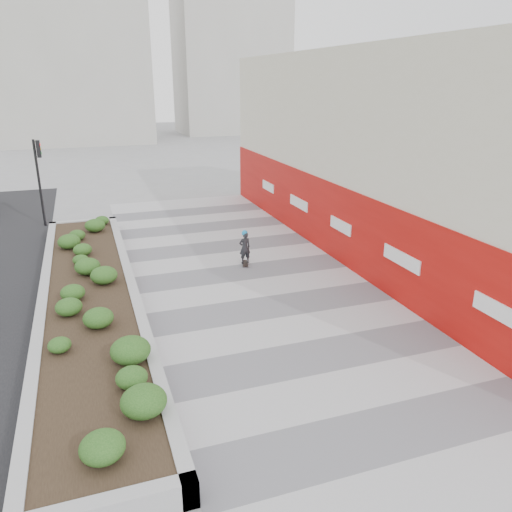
{
  "coord_description": "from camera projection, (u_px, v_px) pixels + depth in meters",
  "views": [
    {
      "loc": [
        -5.26,
        -8.46,
        6.81
      ],
      "look_at": [
        0.06,
        6.82,
        1.1
      ],
      "focal_mm": 35.0,
      "sensor_mm": 36.0,
      "label": 1
    }
  ],
  "objects": [
    {
      "name": "planter",
      "position": [
        89.0,
        294.0,
        15.82
      ],
      "size": [
        3.0,
        18.0,
        0.9
      ],
      "color": "#9E9EA0",
      "rests_on": "ground"
    },
    {
      "name": "ground",
      "position": [
        351.0,
        395.0,
        11.43
      ],
      "size": [
        160.0,
        160.0,
        0.0
      ],
      "primitive_type": "plane",
      "color": "gray",
      "rests_on": "ground"
    },
    {
      "name": "walkway",
      "position": [
        298.0,
        335.0,
        14.1
      ],
      "size": [
        8.0,
        36.0,
        0.01
      ],
      "primitive_type": "cube",
      "color": "#A8A8AD",
      "rests_on": "ground"
    },
    {
      "name": "manhole_cover",
      "position": [
        314.0,
        332.0,
        14.26
      ],
      "size": [
        0.44,
        0.44,
        0.01
      ],
      "primitive_type": "cylinder",
      "color": "#595654",
      "rests_on": "ground"
    },
    {
      "name": "skateboarder",
      "position": [
        245.0,
        247.0,
        19.25
      ],
      "size": [
        0.48,
        0.75,
        1.41
      ],
      "rotation": [
        0.0,
        0.0,
        -0.28
      ],
      "color": "beige",
      "rests_on": "ground"
    },
    {
      "name": "traffic_signal_near",
      "position": [
        39.0,
        170.0,
        23.85
      ],
      "size": [
        0.33,
        0.28,
        4.2
      ],
      "color": "black",
      "rests_on": "ground"
    },
    {
      "name": "distant_bldg_north_l",
      "position": [
        71.0,
        50.0,
        55.53
      ],
      "size": [
        16.0,
        12.0,
        20.0
      ],
      "primitive_type": "cube",
      "color": "#ADAAA3",
      "rests_on": "ground"
    },
    {
      "name": "building",
      "position": [
        399.0,
        154.0,
        20.26
      ],
      "size": [
        6.04,
        24.08,
        8.0
      ],
      "color": "beige",
      "rests_on": "ground"
    },
    {
      "name": "distant_bldg_north_r",
      "position": [
        230.0,
        38.0,
        65.51
      ],
      "size": [
        14.0,
        10.0,
        24.0
      ],
      "primitive_type": "cube",
      "color": "#ADAAA3",
      "rests_on": "ground"
    }
  ]
}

